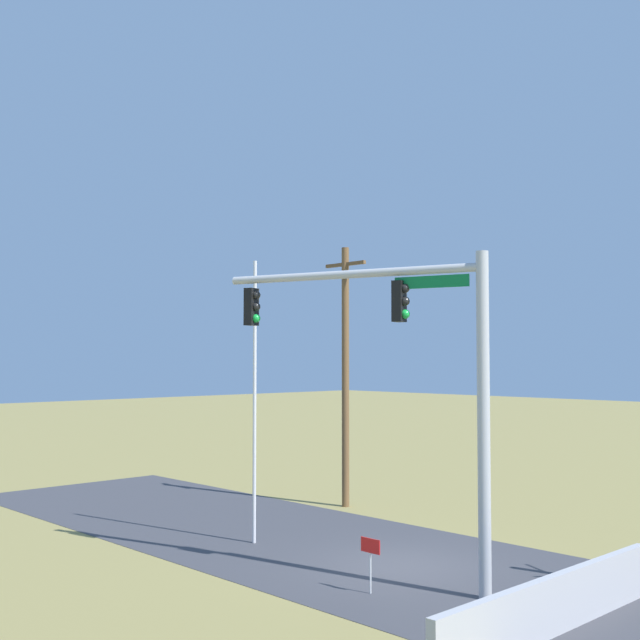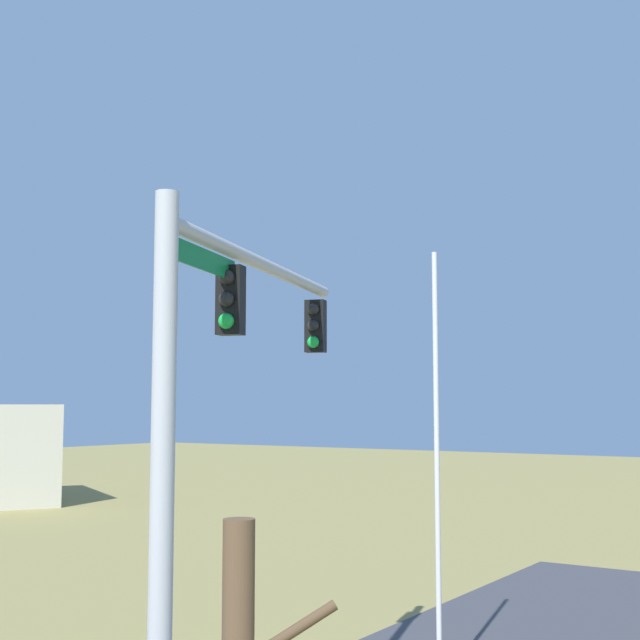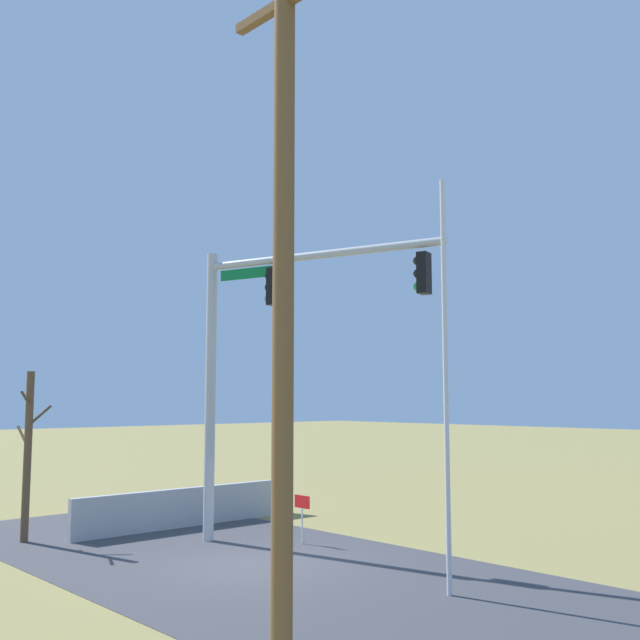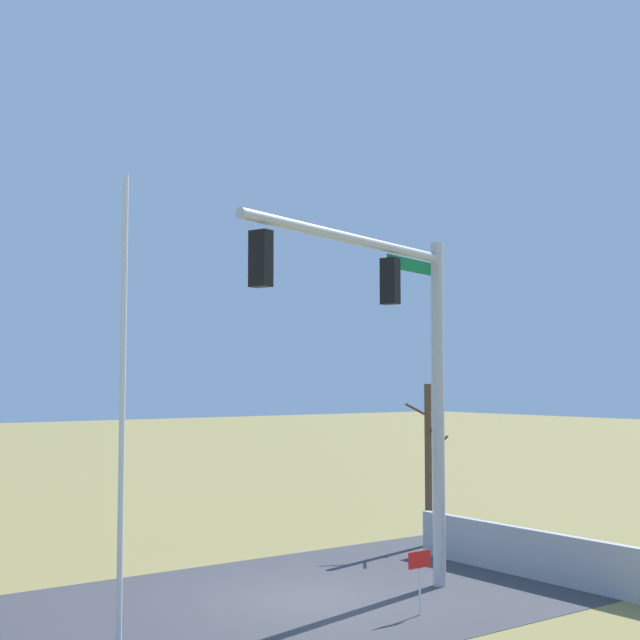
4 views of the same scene
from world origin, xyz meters
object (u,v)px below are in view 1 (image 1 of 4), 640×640
(utility_pole, at_px, (345,371))
(open_sign, at_px, (370,553))
(signal_mast, at_px, (413,358))
(flagpole, at_px, (255,401))

(utility_pole, distance_m, open_sign, 11.25)
(signal_mast, relative_size, open_sign, 6.23)
(signal_mast, distance_m, utility_pole, 10.24)
(signal_mast, xyz_separation_m, open_sign, (-0.42, -1.02, -4.34))
(utility_pole, relative_size, open_sign, 7.54)
(open_sign, bearing_deg, signal_mast, 67.84)
(flagpole, xyz_separation_m, utility_pole, (-2.16, 5.91, 0.75))
(signal_mast, distance_m, flagpole, 6.15)
(signal_mast, height_order, flagpole, flagpole)
(utility_pole, bearing_deg, flagpole, -69.91)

